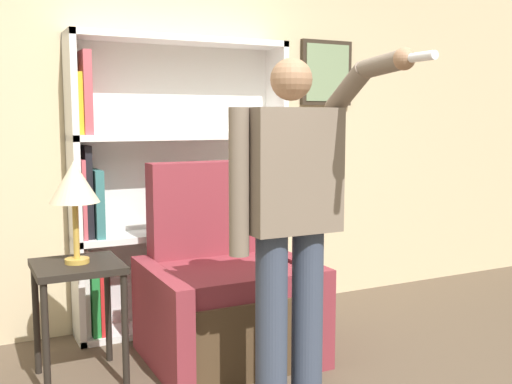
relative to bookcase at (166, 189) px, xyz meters
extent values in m
cube|color=beige|center=(-0.08, 0.15, 0.46)|extent=(8.00, 0.06, 2.80)
cube|color=#33281E|center=(1.31, 0.10, 0.81)|extent=(0.43, 0.04, 0.48)
cube|color=gray|center=(1.31, 0.08, 0.81)|extent=(0.37, 0.01, 0.42)
cube|color=white|center=(-0.59, -0.03, 0.03)|extent=(0.04, 0.28, 1.93)
cube|color=white|center=(0.82, -0.03, 0.03)|extent=(0.04, 0.28, 1.93)
cube|color=white|center=(0.11, 0.11, 0.03)|extent=(1.45, 0.01, 1.93)
cube|color=white|center=(0.11, -0.03, -0.92)|extent=(1.45, 0.28, 0.04)
cube|color=white|center=(0.11, -0.03, -0.29)|extent=(1.45, 0.28, 0.04)
cube|color=white|center=(0.11, -0.03, 0.35)|extent=(1.45, 0.28, 0.04)
cube|color=white|center=(0.11, -0.03, 0.97)|extent=(1.45, 0.28, 0.04)
cube|color=white|center=(-0.55, -0.03, -0.62)|extent=(0.03, 0.17, 0.55)
cube|color=#238438|center=(-0.50, -0.03, -0.70)|extent=(0.05, 0.22, 0.40)
cube|color=red|center=(-0.45, -0.03, -0.67)|extent=(0.05, 0.23, 0.46)
cube|color=#BC4C56|center=(-0.55, -0.03, -0.03)|extent=(0.03, 0.22, 0.49)
cube|color=black|center=(-0.52, -0.03, 0.01)|extent=(0.04, 0.16, 0.58)
cube|color=#337070|center=(-0.46, -0.03, -0.06)|extent=(0.05, 0.23, 0.42)
cube|color=gold|center=(-0.55, -0.03, 0.56)|extent=(0.03, 0.18, 0.37)
cube|color=#BC4C56|center=(-0.51, -0.03, 0.62)|extent=(0.05, 0.22, 0.50)
cube|color=#4C3823|center=(0.15, -0.68, -0.72)|extent=(0.73, 0.76, 0.43)
cube|color=maroon|center=(0.15, -0.72, -0.44)|extent=(0.69, 0.64, 0.12)
cube|color=maroon|center=(0.15, -0.34, -0.26)|extent=(0.73, 0.16, 0.92)
cube|color=maroon|center=(-0.27, -0.68, -0.65)|extent=(0.10, 0.84, 0.57)
cube|color=maroon|center=(0.56, -0.68, -0.65)|extent=(0.10, 0.84, 0.57)
cylinder|color=#384256|center=(0.04, -1.42, -0.49)|extent=(0.15, 0.15, 0.88)
cylinder|color=#384256|center=(0.23, -1.42, -0.49)|extent=(0.15, 0.15, 0.88)
cube|color=#756656|center=(0.14, -1.42, 0.23)|extent=(0.43, 0.24, 0.57)
sphere|color=#997051|center=(0.14, -1.42, 0.64)|extent=(0.19, 0.19, 0.19)
cylinder|color=#756656|center=(-0.12, -1.42, 0.19)|extent=(0.09, 0.09, 0.65)
cylinder|color=#756656|center=(0.37, -1.53, 0.60)|extent=(0.09, 0.28, 0.23)
cylinder|color=#756656|center=(0.37, -1.78, 0.69)|extent=(0.08, 0.27, 0.10)
sphere|color=#997051|center=(0.37, -1.90, 0.70)|extent=(0.09, 0.09, 0.09)
cylinder|color=white|center=(0.37, -2.00, 0.70)|extent=(0.04, 0.15, 0.04)
cube|color=black|center=(-0.69, -0.61, -0.31)|extent=(0.45, 0.45, 0.04)
cylinder|color=black|center=(-0.89, -0.80, -0.63)|extent=(0.04, 0.04, 0.61)
cylinder|color=black|center=(-0.49, -0.80, -0.63)|extent=(0.04, 0.04, 0.61)
cylinder|color=black|center=(-0.89, -0.41, -0.63)|extent=(0.04, 0.04, 0.61)
cylinder|color=black|center=(-0.49, -0.41, -0.63)|extent=(0.04, 0.04, 0.61)
cylinder|color=gold|center=(-0.69, -0.61, -0.28)|extent=(0.13, 0.13, 0.02)
cylinder|color=gold|center=(-0.69, -0.61, -0.12)|extent=(0.03, 0.03, 0.30)
cone|color=beige|center=(-0.69, -0.61, 0.14)|extent=(0.26, 0.26, 0.22)
camera|label=1|loc=(-1.22, -3.78, 0.47)|focal=42.00mm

